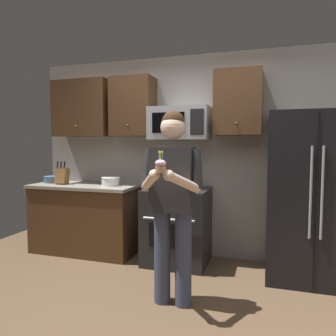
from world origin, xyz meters
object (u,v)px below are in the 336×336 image
object	(u,v)px
bowl_large_white	(111,181)
person	(172,197)
knife_block	(62,176)
oven_range	(177,226)
bowl_small_colored	(51,179)
refrigerator	(311,197)
microwave	(180,123)
cupcake	(161,166)

from	to	relation	value
bowl_large_white	person	bearing A→B (deg)	-41.80
knife_block	oven_range	bearing A→B (deg)	1.04
bowl_small_colored	person	world-z (taller)	person
knife_block	person	distance (m)	2.10
bowl_small_colored	knife_block	bearing A→B (deg)	-19.01
refrigerator	person	size ratio (longest dim) A/B	1.02
knife_block	bowl_large_white	bearing A→B (deg)	4.43
microwave	bowl_small_colored	xyz separation A→B (m)	(-1.86, -0.07, -0.75)
refrigerator	bowl_large_white	size ratio (longest dim) A/B	7.48
refrigerator	microwave	bearing A→B (deg)	173.97
knife_block	cupcake	xyz separation A→B (m)	(1.86, -1.31, 0.26)
oven_range	bowl_small_colored	bearing A→B (deg)	178.36
cupcake	knife_block	bearing A→B (deg)	144.89
oven_range	person	xyz separation A→B (m)	(0.24, -1.01, 0.53)
knife_block	bowl_small_colored	bearing A→B (deg)	160.99
microwave	bowl_large_white	world-z (taller)	microwave
oven_range	refrigerator	xyz separation A→B (m)	(1.50, -0.04, 0.44)
bowl_large_white	bowl_small_colored	xyz separation A→B (m)	(-0.94, 0.03, -0.01)
refrigerator	cupcake	bearing A→B (deg)	-134.22
microwave	cupcake	bearing A→B (deg)	-80.69
refrigerator	knife_block	xyz separation A→B (m)	(-3.12, 0.01, 0.13)
person	bowl_small_colored	bearing A→B (deg)	153.20
oven_range	knife_block	xyz separation A→B (m)	(-1.62, -0.03, 0.57)
refrigerator	knife_block	world-z (taller)	refrigerator
microwave	bowl_small_colored	distance (m)	2.01
oven_range	bowl_large_white	distance (m)	1.05
microwave	knife_block	bearing A→B (deg)	-174.76
bowl_large_white	bowl_small_colored	size ratio (longest dim) A/B	1.17
bowl_large_white	microwave	bearing A→B (deg)	5.87
bowl_small_colored	cupcake	size ratio (longest dim) A/B	1.18
oven_range	bowl_large_white	xyz separation A→B (m)	(-0.92, 0.03, 0.52)
refrigerator	cupcake	size ratio (longest dim) A/B	10.35
oven_range	refrigerator	bearing A→B (deg)	-1.50
oven_range	knife_block	distance (m)	1.72
microwave	bowl_small_colored	bearing A→B (deg)	-177.97
microwave	bowl_large_white	xyz separation A→B (m)	(-0.92, -0.09, -0.74)
person	cupcake	size ratio (longest dim) A/B	10.13
oven_range	microwave	world-z (taller)	microwave
knife_block	bowl_small_colored	distance (m)	0.26
refrigerator	bowl_large_white	xyz separation A→B (m)	(-2.42, 0.06, 0.08)
microwave	person	world-z (taller)	microwave
microwave	refrigerator	bearing A→B (deg)	-6.03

